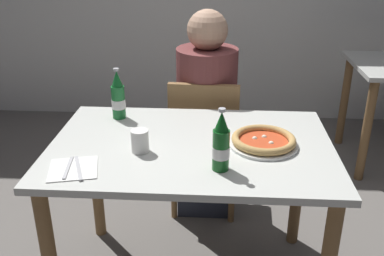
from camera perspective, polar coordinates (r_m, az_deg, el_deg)
dining_table_main at (r=1.92m, az=-0.10°, el=-5.09°), size 1.20×0.80×0.75m
chair_behind_table at (r=2.53m, az=1.69°, el=-1.47°), size 0.42×0.42×0.85m
diner_seated at (r=2.54m, az=1.86°, el=1.10°), size 0.34×0.34×1.21m
pizza_margherita_near at (r=1.87m, az=9.28°, el=-1.69°), size 0.29×0.29×0.04m
beer_bottle_left at (r=1.63m, az=3.79°, el=-2.14°), size 0.07×0.07×0.25m
beer_bottle_center at (r=2.12m, az=-9.57°, el=3.94°), size 0.07×0.07×0.25m
napkin_with_cutlery at (r=1.73m, az=-15.15°, el=-5.11°), size 0.22×0.22×0.01m
paper_cup at (r=1.79m, az=-6.78°, el=-1.68°), size 0.07×0.07×0.09m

